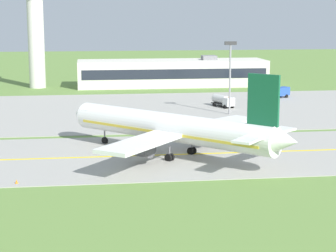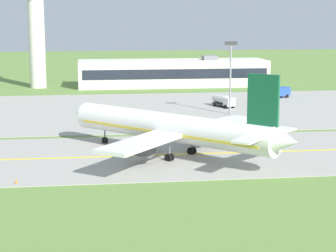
# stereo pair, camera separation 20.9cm
# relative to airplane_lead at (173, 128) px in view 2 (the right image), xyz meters

# --- Properties ---
(ground_plane) EXTENTS (500.00, 500.00, 0.00)m
(ground_plane) POSITION_rel_airplane_lead_xyz_m (0.59, 0.67, -4.13)
(ground_plane) COLOR olive
(taxiway_strip) EXTENTS (240.00, 28.00, 0.10)m
(taxiway_strip) POSITION_rel_airplane_lead_xyz_m (0.59, 0.67, -4.08)
(taxiway_strip) COLOR #9E9B93
(taxiway_strip) RESTS_ON ground
(apron_pad) EXTENTS (140.00, 52.00, 0.10)m
(apron_pad) POSITION_rel_airplane_lead_xyz_m (10.59, 42.67, -4.08)
(apron_pad) COLOR #9E9B93
(apron_pad) RESTS_ON ground
(taxiway_centreline) EXTENTS (220.00, 0.60, 0.01)m
(taxiway_centreline) POSITION_rel_airplane_lead_xyz_m (0.59, 0.67, -4.03)
(taxiway_centreline) COLOR yellow
(taxiway_centreline) RESTS_ON taxiway_strip
(airplane_lead) EXTENTS (30.85, 31.60, 12.70)m
(airplane_lead) POSITION_rel_airplane_lead_xyz_m (0.00, 0.00, 0.00)
(airplane_lead) COLOR white
(airplane_lead) RESTS_ON ground
(service_truck_baggage) EXTENTS (4.29, 6.32, 2.65)m
(service_truck_baggage) POSITION_rel_airplane_lead_xyz_m (17.31, 44.10, -2.60)
(service_truck_baggage) COLOR silver
(service_truck_baggage) RESTS_ON ground
(service_truck_fuel) EXTENTS (6.21, 4.81, 2.60)m
(service_truck_fuel) POSITION_rel_airplane_lead_xyz_m (33.90, 56.72, -2.60)
(service_truck_fuel) COLOR #264CA5
(service_truck_fuel) RESTS_ON ground
(terminal_building) EXTENTS (52.63, 13.43, 8.48)m
(terminal_building) POSITION_rel_airplane_lead_xyz_m (11.99, 85.20, -0.47)
(terminal_building) COLOR beige
(terminal_building) RESTS_ON ground
(control_tower) EXTENTS (7.60, 7.60, 29.93)m
(control_tower) POSITION_rel_airplane_lead_xyz_m (-25.34, 86.05, 13.72)
(control_tower) COLOR silver
(control_tower) RESTS_ON ground
(apron_light_mast) EXTENTS (2.40, 0.50, 14.70)m
(apron_light_mast) POSITION_rel_airplane_lead_xyz_m (16.53, 34.69, 5.19)
(apron_light_mast) COLOR gray
(apron_light_mast) RESTS_ON ground
(traffic_cone_near_edge) EXTENTS (0.44, 0.44, 0.60)m
(traffic_cone_near_edge) POSITION_rel_airplane_lead_xyz_m (-20.56, -11.87, -3.83)
(traffic_cone_near_edge) COLOR orange
(traffic_cone_near_edge) RESTS_ON ground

